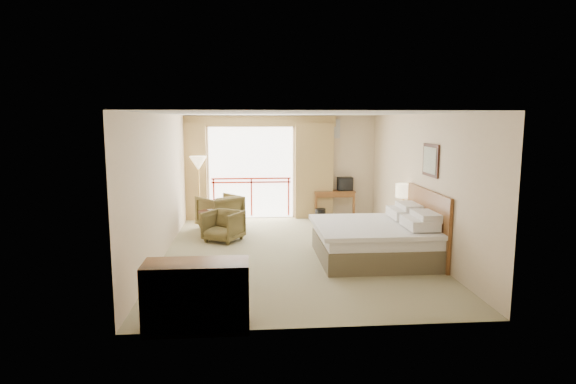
{
  "coord_description": "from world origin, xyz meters",
  "views": [
    {
      "loc": [
        -0.86,
        -9.17,
        2.59
      ],
      "look_at": [
        -0.08,
        0.4,
        1.14
      ],
      "focal_mm": 30.0,
      "sensor_mm": 36.0,
      "label": 1
    }
  ],
  "objects": [
    {
      "name": "bed",
      "position": [
        1.5,
        -0.6,
        0.38
      ],
      "size": [
        2.13,
        2.06,
        0.97
      ],
      "color": "brown",
      "rests_on": "floor"
    },
    {
      "name": "nightstand",
      "position": [
        2.4,
        0.57,
        0.31
      ],
      "size": [
        0.45,
        0.53,
        0.62
      ],
      "primitive_type": "cube",
      "rotation": [
        0.0,
        0.0,
        0.03
      ],
      "color": "brown",
      "rests_on": "floor"
    },
    {
      "name": "floor",
      "position": [
        0.0,
        0.0,
        0.0
      ],
      "size": [
        7.0,
        7.0,
        0.0
      ],
      "primitive_type": "plane",
      "color": "gray",
      "rests_on": "ground"
    },
    {
      "name": "wall_right",
      "position": [
        2.5,
        0.0,
        1.35
      ],
      "size": [
        0.0,
        7.0,
        7.0
      ],
      "primitive_type": "plane",
      "rotation": [
        1.57,
        0.0,
        -1.57
      ],
      "color": "beige",
      "rests_on": "ground"
    },
    {
      "name": "cup",
      "position": [
        1.19,
        3.34,
        0.77
      ],
      "size": [
        0.08,
        0.08,
        0.11
      ],
      "primitive_type": "cylinder",
      "rotation": [
        0.0,
        0.0,
        0.0
      ],
      "color": "white",
      "rests_on": "desk"
    },
    {
      "name": "headboard",
      "position": [
        2.46,
        -0.6,
        0.65
      ],
      "size": [
        0.06,
        2.1,
        1.3
      ],
      "primitive_type": "cube",
      "color": "brown",
      "rests_on": "wall_right"
    },
    {
      "name": "armchair_far",
      "position": [
        -1.56,
        2.22,
        0.0
      ],
      "size": [
        1.22,
        1.23,
        0.81
      ],
      "primitive_type": "imported",
      "rotation": [
        0.0,
        0.0,
        -2.5
      ],
      "color": "#4D4121",
      "rests_on": "floor"
    },
    {
      "name": "armchair_near",
      "position": [
        -1.42,
        1.0,
        0.0
      ],
      "size": [
        0.97,
        0.98,
        0.66
      ],
      "primitive_type": "imported",
      "rotation": [
        0.0,
        0.0,
        -0.52
      ],
      "color": "#4D4121",
      "rests_on": "floor"
    },
    {
      "name": "curtain_right",
      "position": [
        0.85,
        3.35,
        1.25
      ],
      "size": [
        1.0,
        0.26,
        2.5
      ],
      "primitive_type": "cube",
      "color": "olive",
      "rests_on": "wall_back"
    },
    {
      "name": "coffee_maker",
      "position": [
        1.04,
        3.39,
        0.86
      ],
      "size": [
        0.15,
        0.15,
        0.29
      ],
      "primitive_type": "cylinder",
      "rotation": [
        0.0,
        0.0,
        -0.16
      ],
      "color": "black",
      "rests_on": "desk"
    },
    {
      "name": "wall_back",
      "position": [
        0.0,
        3.5,
        1.35
      ],
      "size": [
        5.0,
        0.0,
        5.0
      ],
      "primitive_type": "plane",
      "rotation": [
        1.57,
        0.0,
        0.0
      ],
      "color": "beige",
      "rests_on": "ground"
    },
    {
      "name": "desk",
      "position": [
        1.39,
        3.44,
        0.56
      ],
      "size": [
        1.1,
        0.53,
        0.72
      ],
      "rotation": [
        0.0,
        0.0,
        -0.07
      ],
      "color": "brown",
      "rests_on": "floor"
    },
    {
      "name": "phone",
      "position": [
        2.35,
        0.42,
        0.66
      ],
      "size": [
        0.21,
        0.17,
        0.09
      ],
      "primitive_type": "cube",
      "rotation": [
        0.0,
        0.0,
        -0.1
      ],
      "color": "black",
      "rests_on": "nightstand"
    },
    {
      "name": "balcony_door",
      "position": [
        -0.8,
        3.48,
        1.2
      ],
      "size": [
        2.4,
        0.0,
        2.4
      ],
      "primitive_type": "plane",
      "rotation": [
        1.57,
        0.0,
        0.0
      ],
      "color": "white",
      "rests_on": "wall_back"
    },
    {
      "name": "wall_left",
      "position": [
        -2.5,
        0.0,
        1.35
      ],
      "size": [
        0.0,
        7.0,
        7.0
      ],
      "primitive_type": "plane",
      "rotation": [
        1.57,
        0.0,
        1.57
      ],
      "color": "beige",
      "rests_on": "ground"
    },
    {
      "name": "book",
      "position": [
        -1.76,
        1.61,
        0.55
      ],
      "size": [
        0.25,
        0.26,
        0.02
      ],
      "primitive_type": "imported",
      "rotation": [
        0.0,
        0.0,
        0.57
      ],
      "color": "white",
      "rests_on": "side_table"
    },
    {
      "name": "ceiling",
      "position": [
        0.0,
        0.0,
        2.7
      ],
      "size": [
        7.0,
        7.0,
        0.0
      ],
      "primitive_type": "plane",
      "rotation": [
        3.14,
        0.0,
        0.0
      ],
      "color": "white",
      "rests_on": "wall_back"
    },
    {
      "name": "wastebasket",
      "position": [
        0.95,
        2.79,
        0.17
      ],
      "size": [
        0.32,
        0.32,
        0.33
      ],
      "primitive_type": "cylinder",
      "rotation": [
        0.0,
        0.0,
        -0.22
      ],
      "color": "black",
      "rests_on": "floor"
    },
    {
      "name": "table_lamp",
      "position": [
        2.4,
        0.62,
        1.09
      ],
      "size": [
        0.35,
        0.35,
        0.61
      ],
      "rotation": [
        0.0,
        0.0,
        0.03
      ],
      "color": "tan",
      "rests_on": "nightstand"
    },
    {
      "name": "balcony_railing",
      "position": [
        -0.8,
        3.46,
        0.81
      ],
      "size": [
        2.09,
        0.03,
        1.02
      ],
      "color": "red",
      "rests_on": "wall_back"
    },
    {
      "name": "curtain_left",
      "position": [
        -2.45,
        3.35,
        1.25
      ],
      "size": [
        1.0,
        0.26,
        2.5
      ],
      "primitive_type": "cube",
      "color": "olive",
      "rests_on": "wall_back"
    },
    {
      "name": "hvac_vent",
      "position": [
        1.3,
        3.47,
        2.35
      ],
      "size": [
        0.5,
        0.04,
        0.5
      ],
      "primitive_type": "cube",
      "color": "silver",
      "rests_on": "wall_back"
    },
    {
      "name": "valance",
      "position": [
        -0.8,
        3.38,
        2.55
      ],
      "size": [
        4.4,
        0.22,
        0.28
      ],
      "primitive_type": "cube",
      "color": "olive",
      "rests_on": "wall_back"
    },
    {
      "name": "dresser",
      "position": [
        -1.52,
        -3.41,
        0.43
      ],
      "size": [
        1.29,
        0.55,
        0.86
      ],
      "rotation": [
        0.0,
        0.0,
        0.03
      ],
      "color": "brown",
      "rests_on": "floor"
    },
    {
      "name": "framed_art",
      "position": [
        2.47,
        -0.6,
        1.85
      ],
      "size": [
        0.04,
        0.72,
        0.6
      ],
      "color": "black",
      "rests_on": "wall_right"
    },
    {
      "name": "tv",
      "position": [
        1.69,
        3.38,
        0.89
      ],
      "size": [
        0.39,
        0.31,
        0.36
      ],
      "rotation": [
        0.0,
        0.0,
        0.21
      ],
      "color": "black",
      "rests_on": "desk"
    },
    {
      "name": "side_table",
      "position": [
        -1.76,
        1.61,
        0.37
      ],
      "size": [
        0.5,
        0.5,
        0.54
      ],
      "rotation": [
        0.0,
        0.0,
        0.1
      ],
      "color": "black",
      "rests_on": "floor"
    },
    {
      "name": "floor_lamp",
      "position": [
        -2.11,
        2.88,
        1.45
      ],
      "size": [
        0.43,
        0.43,
        1.69
      ],
      "rotation": [
        0.0,
        0.0,
        0.38
      ],
      "color": "tan",
      "rests_on": "floor"
    },
    {
      "name": "wall_front",
      "position": [
        0.0,
        -3.5,
        1.35
      ],
      "size": [
        5.0,
        0.0,
        5.0
      ],
      "primitive_type": "plane",
      "rotation": [
        -1.57,
        0.0,
        0.0
      ],
      "color": "beige",
      "rests_on": "ground"
    }
  ]
}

